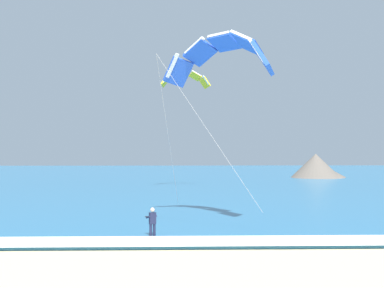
# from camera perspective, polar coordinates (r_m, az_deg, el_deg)

# --- Properties ---
(sea) EXTENTS (200.00, 120.00, 0.20)m
(sea) POSITION_cam_1_polar(r_m,az_deg,el_deg) (81.93, -3.52, -4.04)
(sea) COLOR teal
(sea) RESTS_ON ground
(surf_foam) EXTENTS (200.00, 2.46, 0.04)m
(surf_foam) POSITION_cam_1_polar(r_m,az_deg,el_deg) (23.34, -8.46, -11.76)
(surf_foam) COLOR white
(surf_foam) RESTS_ON sea
(surfboard) EXTENTS (0.98, 1.46, 0.09)m
(surfboard) POSITION_cam_1_polar(r_m,az_deg,el_deg) (24.62, -4.89, -11.65)
(surfboard) COLOR white
(surfboard) RESTS_ON ground
(kitesurfer) EXTENTS (0.66, 0.65, 1.69)m
(kitesurfer) POSITION_cam_1_polar(r_m,az_deg,el_deg) (24.48, -4.90, -9.54)
(kitesurfer) COLOR #191E38
(kitesurfer) RESTS_ON ground
(kite_primary) EXTENTS (6.63, 6.48, 10.63)m
(kite_primary) POSITION_cam_1_polar(r_m,az_deg,el_deg) (28.87, 3.50, 11.06)
(kite_primary) COLOR blue
(kite_distant) EXTENTS (5.87, 2.48, 2.16)m
(kite_distant) POSITION_cam_1_polar(r_m,az_deg,el_deg) (54.86, -0.89, 8.19)
(kite_distant) COLOR yellow
(headland_right) EXTENTS (10.17, 9.44, 4.20)m
(headland_right) POSITION_cam_1_polar(r_m,az_deg,el_deg) (80.61, 15.42, -2.98)
(headland_right) COLOR #56514C
(headland_right) RESTS_ON ground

